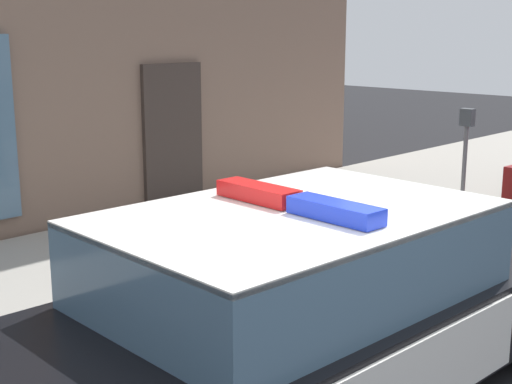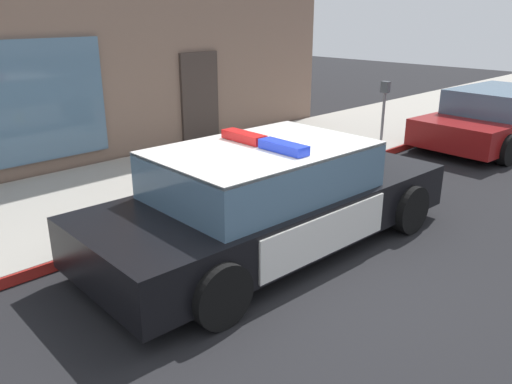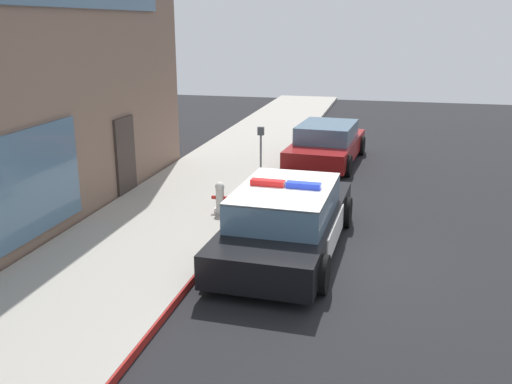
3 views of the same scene
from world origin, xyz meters
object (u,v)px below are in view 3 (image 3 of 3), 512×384
at_px(fire_hydrant, 220,197).
at_px(parking_meter, 261,141).
at_px(car_down_street, 327,144).
at_px(police_cruiser, 287,219).

relative_size(fire_hydrant, parking_meter, 0.54).
bearing_deg(car_down_street, police_cruiser, -175.03).
height_order(police_cruiser, parking_meter, police_cruiser).
distance_m(fire_hydrant, parking_meter, 3.89).
relative_size(fire_hydrant, car_down_street, 0.16).
distance_m(police_cruiser, car_down_street, 7.62).
height_order(fire_hydrant, car_down_street, car_down_street).
bearing_deg(fire_hydrant, car_down_street, -16.31).
relative_size(car_down_street, parking_meter, 3.49).
distance_m(police_cruiser, fire_hydrant, 2.47).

